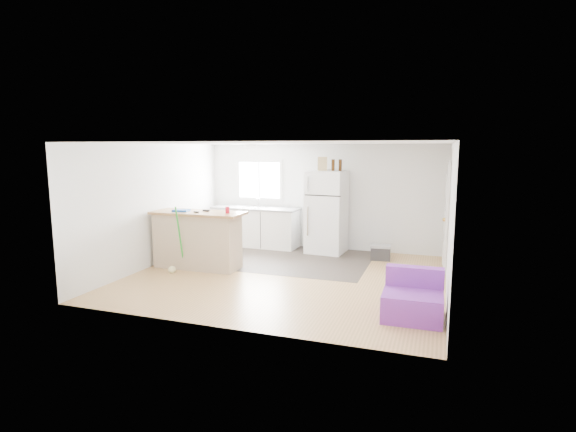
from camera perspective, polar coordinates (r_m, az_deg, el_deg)
The scene contains 19 objects.
room at distance 7.99m, azimuth -0.21°, elevation 0.60°, with size 5.51×5.01×2.41m.
vinyl_zone at distance 9.62m, azimuth -1.85°, elevation -5.27°, with size 4.05×2.50×0.00m, color #2F2823.
window at distance 10.82m, azimuth -3.65°, elevation 4.58°, with size 1.18×0.06×0.98m.
interior_door at distance 9.12m, azimuth 19.54°, elevation -0.05°, with size 0.11×0.92×2.10m.
ceiling_fixture at distance 9.47m, azimuth -4.74°, elevation 8.88°, with size 0.30×0.30×0.07m, color white.
kitchen_cabinets at distance 10.66m, azimuth -4.14°, elevation -1.32°, with size 2.10×0.70×1.21m.
peninsula at distance 8.88m, azimuth -11.40°, elevation -2.94°, with size 1.80×0.71×1.10m.
refrigerator at distance 9.97m, azimuth 4.92°, elevation 0.52°, with size 0.86×0.82×1.82m.
cooler at distance 9.58m, azimuth 11.68°, elevation -4.53°, with size 0.44×0.32×0.32m.
purple_seat at distance 6.52m, azimuth 15.57°, elevation -10.29°, with size 0.81×0.76×0.66m.
cleaner_jug at distance 8.88m, azimuth -10.83°, elevation -5.76°, with size 0.14×0.10×0.30m.
mop at distance 8.70m, azimuth -14.24°, elevation -5.50°, with size 0.23×0.36×1.27m.
red_cup at distance 8.50m, azimuth -7.70°, elevation 0.77°, with size 0.08×0.08×0.12m, color red.
blue_tray at distance 8.90m, azimuth -13.40°, elevation 0.70°, with size 0.30×0.22×0.04m, color #1249AD.
tool_a at distance 8.80m, azimuth -10.37°, elevation 0.68°, with size 0.14×0.05×0.03m, color black.
tool_b at distance 8.65m, azimuth -11.56°, elevation 0.50°, with size 0.10×0.04×0.03m, color black.
cardboard_box at distance 9.85m, azimuth 4.39°, elevation 6.63°, with size 0.20×0.10×0.30m, color tan.
bottle_left at distance 9.77m, azimuth 5.74°, elevation 6.45°, with size 0.07×0.07×0.25m, color #331C09.
bottle_right at distance 9.77m, azimuth 6.65°, elevation 6.43°, with size 0.07×0.07×0.25m, color #331C09.
Camera 1 is at (2.60, -7.47, 2.33)m, focal length 28.00 mm.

